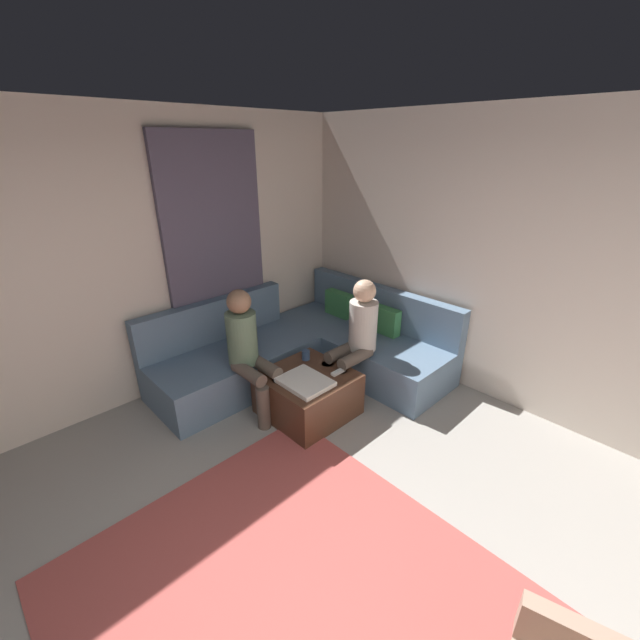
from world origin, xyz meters
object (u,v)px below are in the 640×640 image
Objects in this scene: coffee_mug at (306,355)px; ottoman at (308,394)px; sectional_couch at (308,349)px; game_remote at (338,372)px; person_on_couch_back at (356,335)px; person_on_couch_side at (249,349)px.

ottoman is at bearing -39.29° from coffee_mug.
sectional_couch is 17.00× the size of game_remote.
ottoman is 0.73m from person_on_couch_back.
coffee_mug is 0.08× the size of person_on_couch_back.
person_on_couch_back is 1.04m from person_on_couch_side.
coffee_mug reaches higher than ottoman.
game_remote is at bearing 105.64° from person_on_couch_back.
person_on_couch_back reaches higher than ottoman.
person_on_couch_side is at bearing -140.70° from ottoman.
ottoman is at bearing 129.30° from person_on_couch_side.
game_remote is 0.85m from person_on_couch_side.
coffee_mug is at bearing -174.29° from game_remote.
sectional_couch is 3.36× the size of ottoman.
game_remote is at bearing 5.71° from coffee_mug.
ottoman is 0.63× the size of person_on_couch_back.
game_remote is (0.40, 0.04, -0.04)m from coffee_mug.
coffee_mug reaches higher than game_remote.
coffee_mug is at bearing 159.23° from person_on_couch_side.
sectional_couch is at bearing -170.28° from person_on_couch_side.
game_remote is 0.12× the size of person_on_couch_back.
person_on_couch_back is at bearing 4.87° from sectional_couch.
person_on_couch_side reaches higher than coffee_mug.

